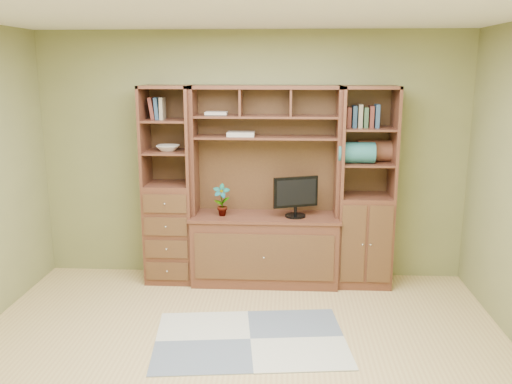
# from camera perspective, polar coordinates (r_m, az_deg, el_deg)

# --- Properties ---
(room) EXTENTS (4.60, 4.10, 2.64)m
(room) POSITION_cam_1_polar(r_m,az_deg,el_deg) (3.79, -2.37, -1.08)
(room) COLOR tan
(room) RESTS_ON ground
(center_hutch) EXTENTS (1.54, 0.53, 2.05)m
(center_hutch) POSITION_cam_1_polar(r_m,az_deg,el_deg) (5.53, 0.96, 0.47)
(center_hutch) COLOR #532B1D
(center_hutch) RESTS_ON ground
(left_tower) EXTENTS (0.50, 0.45, 2.05)m
(left_tower) POSITION_cam_1_polar(r_m,az_deg,el_deg) (5.70, -9.13, 0.68)
(left_tower) COLOR #532B1D
(left_tower) RESTS_ON ground
(right_tower) EXTENTS (0.55, 0.45, 2.05)m
(right_tower) POSITION_cam_1_polar(r_m,az_deg,el_deg) (5.62, 11.47, 0.42)
(right_tower) COLOR #532B1D
(right_tower) RESTS_ON ground
(rug) EXTENTS (1.69, 1.23, 0.01)m
(rug) POSITION_cam_1_polar(r_m,az_deg,el_deg) (4.69, -0.60, -15.24)
(rug) COLOR #999D9E
(rug) RESTS_ON ground
(monitor) EXTENTS (0.51, 0.36, 0.57)m
(monitor) POSITION_cam_1_polar(r_m,az_deg,el_deg) (5.49, 4.21, 0.27)
(monitor) COLOR black
(monitor) RESTS_ON center_hutch
(orchid) EXTENTS (0.17, 0.12, 0.33)m
(orchid) POSITION_cam_1_polar(r_m,az_deg,el_deg) (5.56, -3.65, -0.85)
(orchid) COLOR #995233
(orchid) RESTS_ON center_hutch
(magazines) EXTENTS (0.28, 0.20, 0.04)m
(magazines) POSITION_cam_1_polar(r_m,az_deg,el_deg) (5.54, -1.59, 6.13)
(magazines) COLOR #B7AD9C
(magazines) RESTS_ON center_hutch
(bowl) EXTENTS (0.23, 0.23, 0.06)m
(bowl) POSITION_cam_1_polar(r_m,az_deg,el_deg) (5.63, -9.24, 4.60)
(bowl) COLOR silver
(bowl) RESTS_ON left_tower
(blanket_teal) EXTENTS (0.36, 0.21, 0.21)m
(blanket_teal) POSITION_cam_1_polar(r_m,az_deg,el_deg) (5.49, 10.51, 4.10)
(blanket_teal) COLOR #276667
(blanket_teal) RESTS_ON right_tower
(blanket_red) EXTENTS (0.39, 0.21, 0.21)m
(blanket_red) POSITION_cam_1_polar(r_m,az_deg,el_deg) (5.65, 12.59, 4.27)
(blanket_red) COLOR brown
(blanket_red) RESTS_ON right_tower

